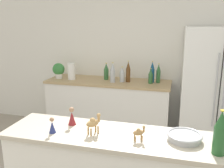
{
  "coord_description": "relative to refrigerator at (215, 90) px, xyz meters",
  "views": [
    {
      "loc": [
        0.59,
        -1.25,
        1.79
      ],
      "look_at": [
        -0.12,
        1.41,
        1.09
      ],
      "focal_mm": 40.0,
      "sensor_mm": 36.0,
      "label": 1
    }
  ],
  "objects": [
    {
      "name": "wine_bottle",
      "position": [
        -0.24,
        -2.02,
        0.24
      ],
      "size": [
        0.08,
        0.08,
        0.3
      ],
      "color": "#235628",
      "rests_on": "bar_counter"
    },
    {
      "name": "wise_man_figurine_purple",
      "position": [
        -1.42,
        -2.0,
        0.15
      ],
      "size": [
        0.05,
        0.05,
        0.12
      ],
      "color": "navy",
      "rests_on": "bar_counter"
    },
    {
      "name": "back_bottle_4",
      "position": [
        -0.9,
        0.05,
        0.14
      ],
      "size": [
        0.06,
        0.06,
        0.23
      ],
      "color": "#2D6033",
      "rests_on": "back_counter"
    },
    {
      "name": "back_bottle_1",
      "position": [
        -0.89,
        0.13,
        0.18
      ],
      "size": [
        0.07,
        0.07,
        0.32
      ],
      "color": "navy",
      "rests_on": "back_counter"
    },
    {
      "name": "back_bottle_6",
      "position": [
        -1.33,
        0.04,
        0.14
      ],
      "size": [
        0.08,
        0.08,
        0.23
      ],
      "color": "#B2B7BC",
      "rests_on": "back_counter"
    },
    {
      "name": "potted_plant",
      "position": [
        -2.38,
        0.02,
        0.16
      ],
      "size": [
        0.19,
        0.19,
        0.25
      ],
      "color": "silver",
      "rests_on": "back_counter"
    },
    {
      "name": "refrigerator",
      "position": [
        0.0,
        0.0,
        0.0
      ],
      "size": [
        0.92,
        0.73,
        1.72
      ],
      "color": "white",
      "rests_on": "ground_plane"
    },
    {
      "name": "camel_figurine",
      "position": [
        -0.76,
        -1.97,
        0.16
      ],
      "size": [
        0.09,
        0.07,
        0.11
      ],
      "color": "#A87F4C",
      "rests_on": "bar_counter"
    },
    {
      "name": "back_counter",
      "position": [
        -1.56,
        0.07,
        -0.42
      ],
      "size": [
        1.93,
        0.63,
        0.89
      ],
      "color": "white",
      "rests_on": "ground_plane"
    },
    {
      "name": "back_bottle_2",
      "position": [
        -1.61,
        0.13,
        0.15
      ],
      "size": [
        0.07,
        0.07,
        0.26
      ],
      "color": "#2D6033",
      "rests_on": "back_counter"
    },
    {
      "name": "wall_back",
      "position": [
        -1.12,
        0.4,
        0.41
      ],
      "size": [
        8.0,
        0.06,
        2.55
      ],
      "color": "white",
      "rests_on": "ground_plane"
    },
    {
      "name": "back_bottle_3",
      "position": [
        -1.25,
        0.07,
        0.18
      ],
      "size": [
        0.07,
        0.07,
        0.32
      ],
      "color": "brown",
      "rests_on": "back_counter"
    },
    {
      "name": "back_bottle_5",
      "position": [
        -0.8,
        0.13,
        0.17
      ],
      "size": [
        0.06,
        0.06,
        0.29
      ],
      "color": "#2D6033",
      "rests_on": "back_counter"
    },
    {
      "name": "back_bottle_0",
      "position": [
        -1.47,
        -0.03,
        0.17
      ],
      "size": [
        0.08,
        0.08,
        0.3
      ],
      "color": "#B2B7BC",
      "rests_on": "back_counter"
    },
    {
      "name": "paper_towel_roll",
      "position": [
        -2.15,
        -0.0,
        0.16
      ],
      "size": [
        0.12,
        0.12,
        0.26
      ],
      "color": "white",
      "rests_on": "back_counter"
    },
    {
      "name": "wise_man_figurine_crimson",
      "position": [
        -1.34,
        -1.82,
        0.16
      ],
      "size": [
        0.06,
        0.06,
        0.15
      ],
      "color": "maroon",
      "rests_on": "bar_counter"
    },
    {
      "name": "fruit_bowl",
      "position": [
        -0.45,
        -1.87,
        0.13
      ],
      "size": [
        0.25,
        0.25,
        0.05
      ],
      "color": "#B7BABF",
      "rests_on": "bar_counter"
    },
    {
      "name": "camel_figurine_second",
      "position": [
        -1.11,
        -1.94,
        0.19
      ],
      "size": [
        0.11,
        0.12,
        0.15
      ],
      "color": "tan",
      "rests_on": "bar_counter"
    }
  ]
}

